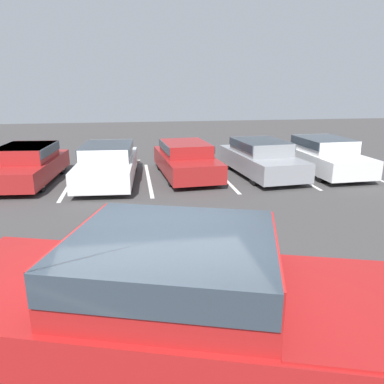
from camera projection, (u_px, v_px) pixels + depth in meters
The scene contains 13 objects.
ground_plane at pixel (160, 374), 4.40m from camera, with size 60.00×60.00×0.00m, color #423F3F.
stall_stripe_b at pixel (71, 182), 12.96m from camera, with size 0.12×4.81×0.01m, color white.
stall_stripe_c at pixel (149, 179), 13.37m from camera, with size 0.12×4.81×0.01m, color white.
stall_stripe_d at pixel (222, 176), 13.78m from camera, with size 0.12×4.81×0.01m, color white.
stall_stripe_e at pixel (291, 173), 14.18m from camera, with size 0.12×4.81×0.01m, color white.
stall_stripe_f at pixel (356, 171), 14.59m from camera, with size 0.12×4.81×0.01m, color white.
pickup_truck at pixel (202, 317), 3.95m from camera, with size 6.14×3.67×1.82m.
parked_sedan_a at pixel (27, 163), 12.73m from camera, with size 2.16×4.41×1.27m.
parked_sedan_b at pixel (108, 162), 12.84m from camera, with size 2.06×4.70×1.28m.
parked_sedan_c at pixel (186, 158), 13.62m from camera, with size 2.07×4.40×1.24m.
parked_sedan_d at pixel (261, 157), 13.75m from camera, with size 2.16×4.51×1.28m.
parked_sedan_e at pixel (324, 155), 14.10m from camera, with size 1.96×4.30×1.32m.
wheel_stop_curb at pixel (121, 162), 15.79m from camera, with size 1.61×0.20×0.14m, color #B7B2A8.
Camera 1 is at (-0.20, -3.64, 3.29)m, focal length 35.00 mm.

